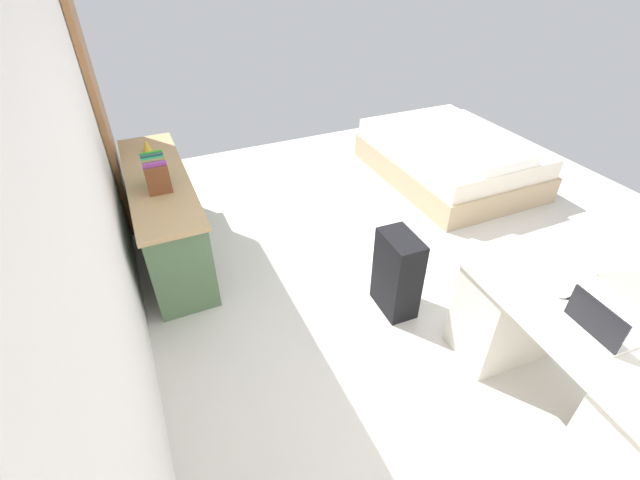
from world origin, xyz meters
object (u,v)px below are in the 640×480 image
Objects in this scene: bed at (450,158)px; figurine_small at (147,145)px; laptop at (600,324)px; credenza at (166,215)px; cell_phone_by_mouse at (578,296)px; desk at (568,365)px; suitcase_black at (397,274)px; computer_mouse at (564,294)px.

bed is 3.21m from figurine_small.
laptop is 2.95× the size of figurine_small.
bed is 5.91× the size of laptop.
credenza reaches higher than cell_phone_by_mouse.
credenza reaches higher than bed.
desk is at bearing 135.47° from cell_phone_by_mouse.
cell_phone_by_mouse is (-2.53, 1.20, 0.50)m from bed.
bed is 17.40× the size of figurine_small.
figurine_small is at bearing 30.62° from desk.
suitcase_black is at bearing 17.78° from laptop.
cell_phone_by_mouse is at bearing -150.05° from suitcase_black.
computer_mouse is (-2.37, -1.87, 0.38)m from credenza.
bed is at bearing -23.06° from computer_mouse.
figurine_small reaches higher than bed.
cell_phone_by_mouse is 3.52m from figurine_small.
laptop is at bearing 156.92° from desk.
computer_mouse is (0.26, -0.06, -0.03)m from laptop.
bed is at bearing -97.51° from figurine_small.
figurine_small is (3.10, 1.84, 0.42)m from desk.
bed is at bearing -25.69° from laptop.
figurine_small reaches higher than computer_mouse.
laptop is (-2.62, -1.81, 0.41)m from credenza.
credenza is 0.69m from figurine_small.
bed is 14.08× the size of cell_phone_by_mouse.
desk is at bearing 174.29° from computer_mouse.
suitcase_black is 4.79× the size of cell_phone_by_mouse.
laptop reaches higher than bed.
cell_phone_by_mouse is at bearing -146.64° from figurine_small.
credenza is 13.24× the size of cell_phone_by_mouse.
desk is 0.42m from computer_mouse.
credenza is at bearing 34.60° from laptop.
bed is (2.69, -1.30, -0.14)m from desk.
laptop reaches higher than desk.
cell_phone_by_mouse is (0.22, -0.12, -0.04)m from laptop.
figurine_small is at bearing 36.59° from computer_mouse.
laptop is at bearing 170.98° from computer_mouse.
laptop reaches higher than computer_mouse.
desk is at bearing -149.38° from figurine_small.
computer_mouse is at bearing 49.22° from cell_phone_by_mouse.
figurine_small is (0.54, 0.00, 0.43)m from credenza.
laptop is at bearing -150.20° from figurine_small.
laptop is at bearing -145.40° from credenza.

